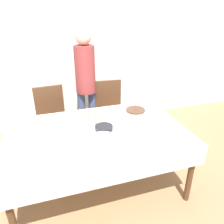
{
  "coord_description": "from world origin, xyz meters",
  "views": [
    {
      "loc": [
        -0.45,
        -1.95,
        1.89
      ],
      "look_at": [
        0.22,
        0.16,
        0.85
      ],
      "focal_mm": 35.0,
      "sensor_mm": 36.0,
      "label": 1
    }
  ],
  "objects_px": {
    "birthday_cake": "(135,114)",
    "person_standing": "(85,78)",
    "plate_stack_dessert": "(104,128)",
    "dining_chair_far_left": "(52,118)",
    "champagne_tray": "(87,117)",
    "dining_chair_far_right": "(109,110)",
    "plate_stack_main": "(103,140)"
  },
  "relations": [
    {
      "from": "birthday_cake",
      "to": "person_standing",
      "type": "height_order",
      "value": "person_standing"
    },
    {
      "from": "birthday_cake",
      "to": "plate_stack_dessert",
      "type": "distance_m",
      "value": 0.44
    },
    {
      "from": "birthday_cake",
      "to": "person_standing",
      "type": "bearing_deg",
      "value": 115.48
    },
    {
      "from": "dining_chair_far_left",
      "to": "birthday_cake",
      "type": "bearing_deg",
      "value": -39.72
    },
    {
      "from": "birthday_cake",
      "to": "champagne_tray",
      "type": "relative_size",
      "value": 0.78
    },
    {
      "from": "dining_chair_far_left",
      "to": "dining_chair_far_right",
      "type": "distance_m",
      "value": 0.84
    },
    {
      "from": "dining_chair_far_right",
      "to": "person_standing",
      "type": "height_order",
      "value": "person_standing"
    },
    {
      "from": "person_standing",
      "to": "dining_chair_far_right",
      "type": "bearing_deg",
      "value": -14.43
    },
    {
      "from": "dining_chair_far_right",
      "to": "birthday_cake",
      "type": "xyz_separation_m",
      "value": [
        0.08,
        -0.77,
        0.27
      ]
    },
    {
      "from": "champagne_tray",
      "to": "plate_stack_dessert",
      "type": "distance_m",
      "value": 0.23
    },
    {
      "from": "dining_chair_far_left",
      "to": "person_standing",
      "type": "bearing_deg",
      "value": 9.18
    },
    {
      "from": "birthday_cake",
      "to": "dining_chair_far_left",
      "type": "bearing_deg",
      "value": 140.28
    },
    {
      "from": "birthday_cake",
      "to": "person_standing",
      "type": "relative_size",
      "value": 0.13
    },
    {
      "from": "champagne_tray",
      "to": "dining_chair_far_right",
      "type": "bearing_deg",
      "value": 56.85
    },
    {
      "from": "dining_chair_far_right",
      "to": "plate_stack_dessert",
      "type": "distance_m",
      "value": 0.99
    },
    {
      "from": "dining_chair_far_right",
      "to": "person_standing",
      "type": "relative_size",
      "value": 0.56
    },
    {
      "from": "plate_stack_dessert",
      "to": "champagne_tray",
      "type": "bearing_deg",
      "value": 131.83
    },
    {
      "from": "dining_chair_far_left",
      "to": "plate_stack_dessert",
      "type": "height_order",
      "value": "dining_chair_far_left"
    },
    {
      "from": "dining_chair_far_right",
      "to": "plate_stack_dessert",
      "type": "xyz_separation_m",
      "value": [
        -0.34,
        -0.9,
        0.23
      ]
    },
    {
      "from": "dining_chair_far_left",
      "to": "plate_stack_dessert",
      "type": "bearing_deg",
      "value": -60.73
    },
    {
      "from": "birthday_cake",
      "to": "champagne_tray",
      "type": "xyz_separation_m",
      "value": [
        -0.56,
        0.03,
        0.04
      ]
    },
    {
      "from": "plate_stack_main",
      "to": "plate_stack_dessert",
      "type": "bearing_deg",
      "value": 71.75
    },
    {
      "from": "plate_stack_main",
      "to": "plate_stack_dessert",
      "type": "relative_size",
      "value": 1.25
    },
    {
      "from": "dining_chair_far_right",
      "to": "plate_stack_main",
      "type": "height_order",
      "value": "dining_chair_far_right"
    },
    {
      "from": "dining_chair_far_right",
      "to": "person_standing",
      "type": "bearing_deg",
      "value": 165.57
    },
    {
      "from": "birthday_cake",
      "to": "person_standing",
      "type": "distance_m",
      "value": 0.97
    },
    {
      "from": "dining_chair_far_left",
      "to": "birthday_cake",
      "type": "distance_m",
      "value": 1.23
    },
    {
      "from": "dining_chair_far_left",
      "to": "person_standing",
      "type": "relative_size",
      "value": 0.56
    },
    {
      "from": "plate_stack_dessert",
      "to": "birthday_cake",
      "type": "bearing_deg",
      "value": 17.66
    },
    {
      "from": "dining_chair_far_right",
      "to": "plate_stack_dessert",
      "type": "relative_size",
      "value": 4.91
    },
    {
      "from": "champagne_tray",
      "to": "person_standing",
      "type": "bearing_deg",
      "value": 79.13
    },
    {
      "from": "person_standing",
      "to": "plate_stack_dessert",
      "type": "bearing_deg",
      "value": -90.76
    }
  ]
}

